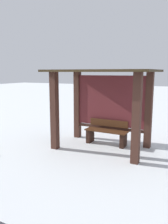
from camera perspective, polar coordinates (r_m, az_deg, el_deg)
name	(u,v)px	position (r m, az deg, el deg)	size (l,w,h in m)	color
ground_plane	(101,148)	(6.58, 4.39, -8.91)	(60.00, 60.00, 0.00)	silver
bus_shelter	(105,94)	(6.43, 5.26, 4.57)	(2.86, 1.87, 2.19)	#40251C
bench_left_inside	(107,133)	(6.82, 5.68, -5.38)	(1.26, 0.40, 0.71)	#4A2915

